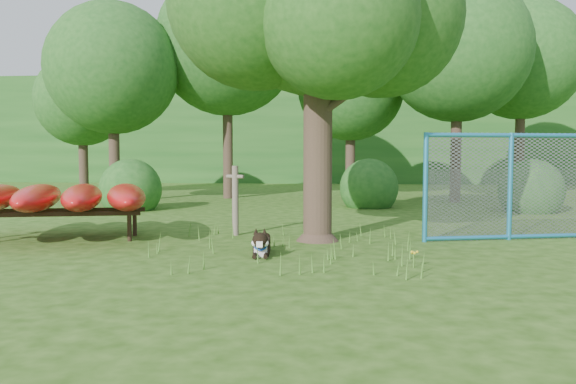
{
  "coord_description": "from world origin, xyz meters",
  "views": [
    {
      "loc": [
        1.07,
        -8.38,
        1.67
      ],
      "look_at": [
        0.2,
        1.2,
        1.0
      ],
      "focal_mm": 35.0,
      "sensor_mm": 36.0,
      "label": 1
    }
  ],
  "objects": [
    {
      "name": "bg_tree_f",
      "position": [
        -9.0,
        13.0,
        3.73
      ],
      "size": [
        3.6,
        3.6,
        5.55
      ],
      "color": "#38281E",
      "rests_on": "ground"
    },
    {
      "name": "bg_tree_a",
      "position": [
        -6.5,
        10.0,
        4.48
      ],
      "size": [
        4.4,
        4.4,
        6.7
      ],
      "color": "#38281E",
      "rests_on": "ground"
    },
    {
      "name": "bg_tree_e",
      "position": [
        8.0,
        14.0,
        5.23
      ],
      "size": [
        4.6,
        4.6,
        7.55
      ],
      "color": "#38281E",
      "rests_on": "ground"
    },
    {
      "name": "bg_tree_b",
      "position": [
        -3.0,
        12.0,
        5.61
      ],
      "size": [
        5.2,
        5.2,
        8.22
      ],
      "color": "#38281E",
      "rests_on": "ground"
    },
    {
      "name": "bg_tree_d",
      "position": [
        5.0,
        11.0,
        5.08
      ],
      "size": [
        4.8,
        4.8,
        7.5
      ],
      "color": "#38281E",
      "rests_on": "ground"
    },
    {
      "name": "bg_tree_c",
      "position": [
        1.5,
        13.0,
        4.11
      ],
      "size": [
        4.0,
        4.0,
        6.12
      ],
      "color": "#38281E",
      "rests_on": "ground"
    },
    {
      "name": "shrub_left",
      "position": [
        -5.0,
        7.5,
        0.0
      ],
      "size": [
        1.8,
        1.8,
        1.8
      ],
      "primitive_type": "sphere",
      "color": "#1D531A",
      "rests_on": "ground"
    },
    {
      "name": "wooded_hillside",
      "position": [
        0.0,
        28.0,
        3.0
      ],
      "size": [
        80.0,
        12.0,
        6.0
      ],
      "primitive_type": "cube",
      "color": "#1D531A",
      "rests_on": "ground"
    },
    {
      "name": "wooden_post",
      "position": [
        -1.02,
        2.79,
        0.75
      ],
      "size": [
        0.38,
        0.2,
        1.41
      ],
      "rotation": [
        0.0,
        0.0,
        -0.34
      ],
      "color": "brown",
      "rests_on": "ground"
    },
    {
      "name": "husky_dog",
      "position": [
        -0.18,
        0.62,
        0.17
      ],
      "size": [
        0.33,
        1.11,
        0.49
      ],
      "rotation": [
        0.0,
        0.0,
        0.08
      ],
      "color": "black",
      "rests_on": "ground"
    },
    {
      "name": "kayak_rack",
      "position": [
        -4.26,
        1.9,
        0.82
      ],
      "size": [
        4.12,
        3.68,
        1.07
      ],
      "rotation": [
        0.0,
        0.0,
        0.22
      ],
      "color": "black",
      "rests_on": "ground"
    },
    {
      "name": "wildflower_clump",
      "position": [
        2.16,
        -0.18,
        0.21
      ],
      "size": [
        0.12,
        0.12,
        0.25
      ],
      "rotation": [
        0.0,
        0.0,
        -0.39
      ],
      "color": "#4A7E29",
      "rests_on": "ground"
    },
    {
      "name": "shrub_mid",
      "position": [
        2.0,
        9.0,
        0.0
      ],
      "size": [
        1.8,
        1.8,
        1.8
      ],
      "primitive_type": "sphere",
      "color": "#1D531A",
      "rests_on": "ground"
    },
    {
      "name": "shrub_right",
      "position": [
        6.5,
        8.0,
        0.0
      ],
      "size": [
        1.8,
        1.8,
        1.8
      ],
      "primitive_type": "sphere",
      "color": "#1D531A",
      "rests_on": "ground"
    },
    {
      "name": "fence_section",
      "position": [
        4.34,
        2.68,
        1.03
      ],
      "size": [
        3.43,
        0.94,
        3.42
      ],
      "rotation": [
        0.0,
        0.0,
        0.24
      ],
      "color": "teal",
      "rests_on": "ground"
    },
    {
      "name": "ground",
      "position": [
        0.0,
        0.0,
        0.0
      ],
      "size": [
        80.0,
        80.0,
        0.0
      ],
      "primitive_type": "plane",
      "color": "#22470E",
      "rests_on": "ground"
    }
  ]
}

